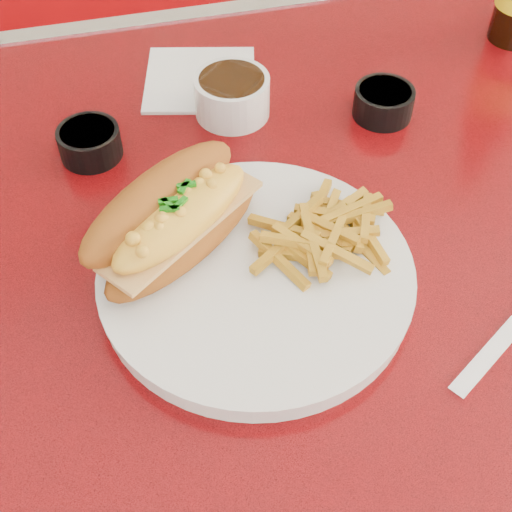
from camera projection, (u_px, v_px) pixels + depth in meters
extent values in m
plane|color=beige|center=(277.00, 509.00, 1.30)|extent=(8.00, 8.00, 0.00)
cube|color=red|center=(293.00, 229.00, 0.73)|extent=(1.20, 0.80, 0.04)
cube|color=silver|center=(213.00, 24.00, 0.99)|extent=(1.22, 0.03, 0.04)
cylinder|color=silver|center=(283.00, 410.00, 1.02)|extent=(0.09, 0.09, 0.72)
cylinder|color=silver|center=(277.00, 506.00, 1.29)|extent=(0.52, 0.52, 0.03)
cube|color=#A70B0F|center=(189.00, 144.00, 1.62)|extent=(1.20, 0.50, 0.45)
cylinder|color=silver|center=(256.00, 278.00, 0.65)|extent=(0.37, 0.37, 0.02)
cylinder|color=silver|center=(256.00, 270.00, 0.64)|extent=(0.38, 0.38, 0.00)
ellipsoid|color=#9B5319|center=(184.00, 236.00, 0.65)|extent=(0.19, 0.16, 0.04)
cube|color=#DDAC63|center=(182.00, 224.00, 0.64)|extent=(0.17, 0.14, 0.01)
ellipsoid|color=yellow|center=(181.00, 216.00, 0.63)|extent=(0.16, 0.14, 0.04)
ellipsoid|color=#9B5319|center=(160.00, 201.00, 0.64)|extent=(0.19, 0.17, 0.07)
cube|color=silver|center=(245.00, 215.00, 0.69)|extent=(0.05, 0.10, 0.00)
cube|color=silver|center=(205.00, 179.00, 0.72)|extent=(0.03, 0.03, 0.00)
cylinder|color=silver|center=(232.00, 96.00, 0.81)|extent=(0.11, 0.11, 0.05)
cylinder|color=black|center=(232.00, 81.00, 0.79)|extent=(0.10, 0.10, 0.01)
cylinder|color=black|center=(90.00, 143.00, 0.76)|extent=(0.09, 0.09, 0.03)
cylinder|color=#E27852|center=(88.00, 133.00, 0.75)|extent=(0.07, 0.07, 0.01)
cylinder|color=black|center=(383.00, 103.00, 0.81)|extent=(0.08, 0.08, 0.03)
cylinder|color=#E27852|center=(385.00, 93.00, 0.80)|extent=(0.07, 0.07, 0.01)
cube|color=silver|center=(495.00, 348.00, 0.61)|extent=(0.11, 0.08, 0.00)
cube|color=white|center=(200.00, 79.00, 0.86)|extent=(0.16, 0.16, 0.00)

